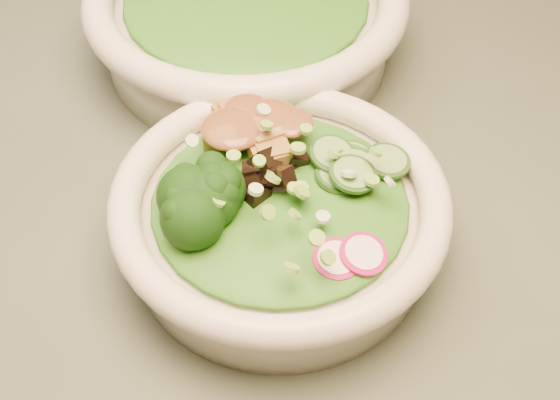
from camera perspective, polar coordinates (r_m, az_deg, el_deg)
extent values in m
cube|color=#485546|center=(0.57, 8.08, -5.32)|extent=(1.20, 0.80, 0.03)
cylinder|color=white|center=(0.55, 0.00, -2.07)|extent=(0.21, 0.21, 0.04)
torus|color=white|center=(0.52, 0.00, -0.01)|extent=(0.23, 0.23, 0.02)
cylinder|color=white|center=(0.71, -2.41, 12.24)|extent=(0.25, 0.25, 0.05)
ellipsoid|color=#195612|center=(0.52, 0.00, 0.07)|extent=(0.18, 0.18, 0.02)
ellipsoid|color=brown|center=(0.54, -2.24, 5.44)|extent=(0.06, 0.05, 0.01)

